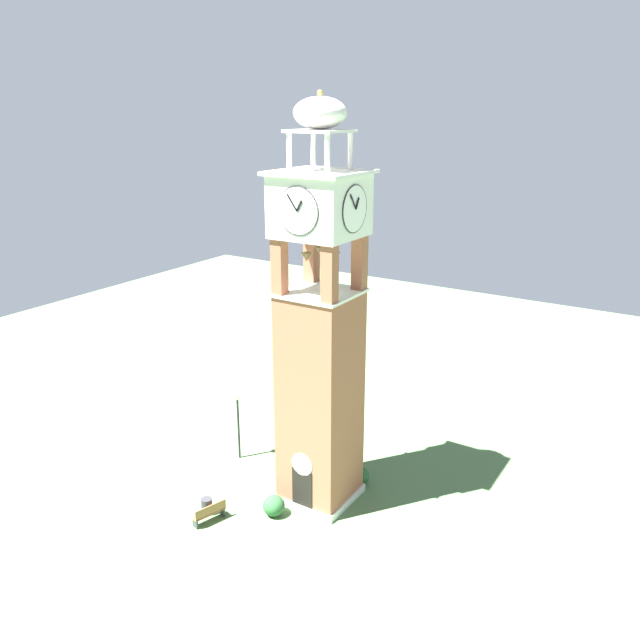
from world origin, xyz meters
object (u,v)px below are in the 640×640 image
object	(u,v)px
park_bench	(210,513)
trash_bin	(207,506)
clock_tower	(320,346)
lamp_post	(238,414)

from	to	relation	value
park_bench	trash_bin	xyz separation A→B (m)	(-0.55, 0.42, -0.08)
clock_tower	park_bench	world-z (taller)	clock_tower
lamp_post	trash_bin	distance (m)	5.66
lamp_post	trash_bin	xyz separation A→B (m)	(1.95, -4.82, -2.25)
clock_tower	trash_bin	distance (m)	9.30
park_bench	lamp_post	size ratio (longest dim) A/B	0.43
clock_tower	trash_bin	xyz separation A→B (m)	(-3.73, -4.05, -7.49)
clock_tower	lamp_post	world-z (taller)	clock_tower
park_bench	clock_tower	bearing A→B (deg)	54.62
trash_bin	park_bench	bearing A→B (deg)	-37.36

